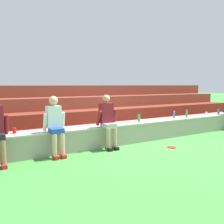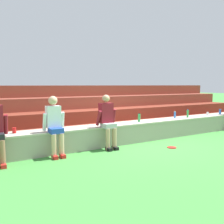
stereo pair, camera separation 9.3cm
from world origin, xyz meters
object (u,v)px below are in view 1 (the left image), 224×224
water_bottle_near_left (174,115)px  plastic_cup_right_end (14,131)px  person_center (108,120)px  water_bottle_near_right (219,111)px  water_bottle_mid_left (187,114)px  frisbee (172,147)px  water_bottle_center_gap (139,118)px  plastic_cup_left_end (206,113)px  person_left_of_center (55,124)px

water_bottle_near_left → plastic_cup_right_end: 4.97m
person_center → water_bottle_near_right: 5.06m
person_center → plastic_cup_right_end: (-2.22, 0.38, -0.13)m
water_bottle_mid_left → frisbee: 2.19m
water_bottle_mid_left → water_bottle_center_gap: bearing=179.3°
water_bottle_near_left → water_bottle_center_gap: water_bottle_center_gap is taller
water_bottle_near_right → plastic_cup_right_end: bearing=179.5°
water_bottle_center_gap → plastic_cup_left_end: size_ratio=2.34×
water_bottle_near_right → plastic_cup_left_end: bearing=177.8°
water_bottle_near_right → water_bottle_near_left: bearing=179.1°
plastic_cup_right_end → frisbee: size_ratio=0.55×
person_center → water_bottle_near_right: bearing=3.6°
frisbee → water_bottle_near_right: bearing=17.9°
person_left_of_center → frisbee: 3.09m
plastic_cup_left_end → frisbee: (-2.89, -1.17, -0.61)m
water_bottle_near_left → water_bottle_mid_left: (0.50, -0.09, 0.02)m
water_bottle_near_left → water_bottle_near_right: (2.30, -0.04, -0.01)m
person_center → frisbee: person_center is taller
person_center → plastic_cup_left_end: (4.37, 0.35, -0.14)m
person_left_of_center → plastic_cup_right_end: (-0.83, 0.34, -0.13)m
plastic_cup_left_end → frisbee: bearing=-157.9°
water_bottle_center_gap → frisbee: size_ratio=1.10×
water_bottle_near_right → water_bottle_center_gap: 3.81m
water_bottle_center_gap → plastic_cup_right_end: 3.47m
water_bottle_mid_left → plastic_cup_left_end: water_bottle_mid_left is taller
water_bottle_center_gap → frisbee: 1.33m
water_bottle_near_left → water_bottle_center_gap: 1.51m
water_bottle_center_gap → plastic_cup_left_end: water_bottle_center_gap is taller
water_bottle_near_right → water_bottle_center_gap: water_bottle_center_gap is taller
plastic_cup_left_end → frisbee: plastic_cup_left_end is taller
water_bottle_near_left → person_left_of_center: bearing=-175.6°
person_center → plastic_cup_left_end: bearing=4.5°
water_bottle_near_left → frisbee: (-1.27, -1.19, -0.66)m
water_bottle_near_right → plastic_cup_left_end: water_bottle_near_right is taller
water_bottle_near_left → water_bottle_mid_left: size_ratio=0.86×
water_bottle_mid_left → plastic_cup_left_end: size_ratio=2.43×
water_bottle_mid_left → person_center: bearing=-175.3°
water_bottle_near_left → water_bottle_center_gap: (-1.51, -0.06, 0.01)m
person_left_of_center → water_bottle_near_left: bearing=4.4°
person_center → frisbee: (1.48, -0.83, -0.74)m
water_bottle_near_left → water_bottle_mid_left: 0.51m
person_left_of_center → frisbee: size_ratio=5.91×
plastic_cup_right_end → plastic_cup_left_end: size_ratio=1.17×
person_left_of_center → plastic_cup_right_end: person_left_of_center is taller
person_center → water_bottle_near_left: 2.78m
plastic_cup_right_end → person_left_of_center: bearing=-22.4°
person_left_of_center → water_bottle_near_left: person_left_of_center is taller
water_bottle_mid_left → person_left_of_center: bearing=-177.1°
water_bottle_near_right → person_center: bearing=-176.4°
plastic_cup_left_end → frisbee: 3.18m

